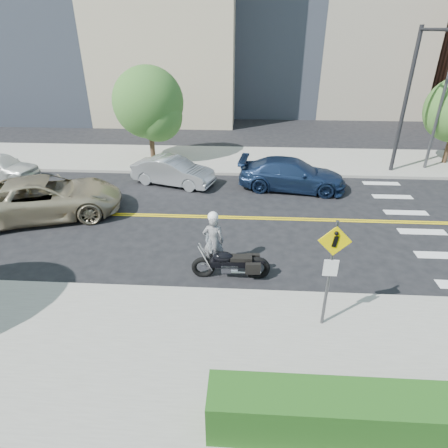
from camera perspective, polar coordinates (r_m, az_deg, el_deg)
ground_plane at (r=15.73m, az=-4.55°, el=1.15°), size 120.00×120.00×0.00m
sidewalk_near at (r=9.68m, az=-10.66°, el=-18.66°), size 60.00×5.00×0.15m
sidewalk_far at (r=22.62m, az=-2.06°, el=9.84°), size 60.00×5.00×0.15m
lamp_post at (r=22.89m, az=30.52°, el=16.96°), size 0.16×0.16×8.00m
traffic_light at (r=20.72m, az=27.36°, el=18.38°), size 0.28×4.50×7.00m
pedestrian_sign at (r=9.38m, az=15.97°, el=-6.09°), size 0.78×0.08×3.00m
motorcyclist at (r=12.00m, az=-1.64°, el=-2.43°), size 0.69×0.46×1.99m
motorcycle at (r=11.61m, az=1.10°, el=-5.09°), size 2.40×0.80×1.44m
suv at (r=17.03m, az=-25.53°, el=3.64°), size 6.59×4.54×1.67m
parked_car_white at (r=22.77m, az=-30.91°, el=7.58°), size 4.10×2.22×1.32m
parked_car_silver at (r=18.98m, az=-7.76°, el=7.97°), size 4.36×2.61×1.36m
parked_car_blue at (r=18.50m, az=10.30°, el=7.44°), size 5.33×2.72×1.48m
tree_far_a at (r=22.03m, az=-11.46°, el=17.68°), size 3.89×3.89×5.32m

